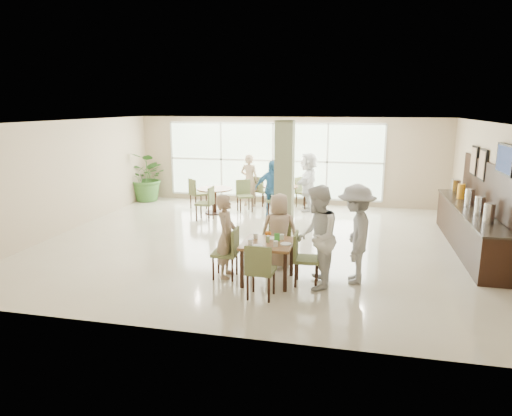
% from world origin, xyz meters
% --- Properties ---
extents(ground, '(10.00, 10.00, 0.00)m').
position_xyz_m(ground, '(0.00, 0.00, 0.00)').
color(ground, beige).
rests_on(ground, ground).
extents(room_shell, '(10.00, 10.00, 10.00)m').
position_xyz_m(room_shell, '(0.00, 0.00, 1.70)').
color(room_shell, white).
rests_on(room_shell, ground).
extents(window_bank, '(7.00, 0.04, 7.00)m').
position_xyz_m(window_bank, '(-0.50, 4.46, 1.40)').
color(window_bank, silver).
rests_on(window_bank, ground).
extents(column, '(0.45, 0.45, 2.80)m').
position_xyz_m(column, '(0.40, 1.20, 1.40)').
color(column, '#757A55').
rests_on(column, ground).
extents(main_table, '(0.91, 0.91, 0.75)m').
position_xyz_m(main_table, '(0.68, -2.38, 0.65)').
color(main_table, brown).
rests_on(main_table, ground).
extents(round_table_left, '(1.06, 1.06, 0.75)m').
position_xyz_m(round_table_left, '(-1.92, 2.64, 0.56)').
color(round_table_left, brown).
rests_on(round_table_left, ground).
extents(round_table_right, '(1.07, 1.07, 0.75)m').
position_xyz_m(round_table_right, '(-0.07, 3.49, 0.57)').
color(round_table_right, brown).
rests_on(round_table_right, ground).
extents(chairs_main_table, '(1.98, 1.97, 0.95)m').
position_xyz_m(chairs_main_table, '(0.67, -2.34, 0.47)').
color(chairs_main_table, '#546135').
rests_on(chairs_main_table, ground).
extents(chairs_table_left, '(2.12, 1.88, 0.95)m').
position_xyz_m(chairs_table_left, '(-1.87, 2.62, 0.47)').
color(chairs_table_left, '#546135').
rests_on(chairs_table_left, ground).
extents(chairs_table_right, '(1.97, 1.93, 0.95)m').
position_xyz_m(chairs_table_right, '(-0.08, 3.54, 0.47)').
color(chairs_table_right, '#546135').
rests_on(chairs_table_right, ground).
extents(tabletop_clutter, '(0.75, 0.74, 0.21)m').
position_xyz_m(tabletop_clutter, '(0.70, -2.38, 0.81)').
color(tabletop_clutter, white).
rests_on(tabletop_clutter, main_table).
extents(buffet_counter, '(0.64, 4.70, 1.95)m').
position_xyz_m(buffet_counter, '(4.70, 0.51, 0.55)').
color(buffet_counter, black).
rests_on(buffet_counter, ground).
extents(wall_tv, '(0.06, 1.00, 0.58)m').
position_xyz_m(wall_tv, '(4.94, -0.60, 2.15)').
color(wall_tv, black).
rests_on(wall_tv, ground).
extents(framed_art_a, '(0.05, 0.55, 0.70)m').
position_xyz_m(framed_art_a, '(4.95, 1.00, 1.85)').
color(framed_art_a, black).
rests_on(framed_art_a, ground).
extents(framed_art_b, '(0.05, 0.55, 0.70)m').
position_xyz_m(framed_art_b, '(4.95, 1.80, 1.85)').
color(framed_art_b, black).
rests_on(framed_art_b, ground).
extents(potted_plant, '(1.84, 1.84, 1.64)m').
position_xyz_m(potted_plant, '(-4.63, 3.86, 0.82)').
color(potted_plant, '#38692A').
rests_on(potted_plant, ground).
extents(teen_left, '(0.39, 0.58, 1.57)m').
position_xyz_m(teen_left, '(-0.12, -2.29, 0.78)').
color(teen_left, tan).
rests_on(teen_left, ground).
extents(teen_far, '(0.78, 0.51, 1.49)m').
position_xyz_m(teen_far, '(0.75, -1.55, 0.74)').
color(teen_far, tan).
rests_on(teen_far, ground).
extents(teen_right, '(0.72, 0.91, 1.83)m').
position_xyz_m(teen_right, '(1.56, -2.42, 0.91)').
color(teen_right, white).
rests_on(teen_right, ground).
extents(teen_standing, '(0.71, 1.19, 1.81)m').
position_xyz_m(teen_standing, '(2.22, -2.03, 0.90)').
color(teen_standing, '#A0A0A2').
rests_on(teen_standing, ground).
extents(adult_a, '(1.04, 0.72, 1.62)m').
position_xyz_m(adult_a, '(-0.19, 2.59, 0.81)').
color(adult_a, teal).
rests_on(adult_a, ground).
extents(adult_b, '(0.76, 1.67, 1.78)m').
position_xyz_m(adult_b, '(0.75, 3.61, 0.89)').
color(adult_b, white).
rests_on(adult_b, ground).
extents(adult_standing, '(0.68, 0.52, 1.67)m').
position_xyz_m(adult_standing, '(-1.14, 3.83, 0.83)').
color(adult_standing, tan).
rests_on(adult_standing, ground).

